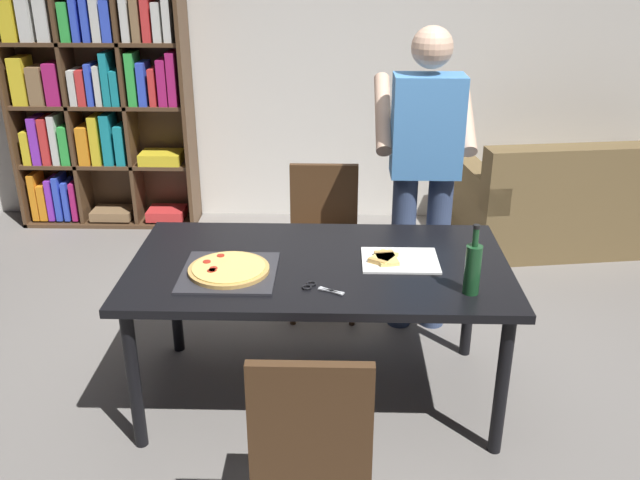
% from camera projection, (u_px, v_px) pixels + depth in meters
% --- Properties ---
extents(ground_plane, '(12.00, 12.00, 0.00)m').
position_uv_depth(ground_plane, '(319.00, 394.00, 3.53)').
color(ground_plane, gray).
extents(back_wall, '(6.40, 0.10, 2.80)m').
position_uv_depth(back_wall, '(328.00, 45.00, 5.36)').
color(back_wall, silver).
rests_on(back_wall, ground_plane).
extents(dining_table, '(1.78, 0.97, 0.75)m').
position_uv_depth(dining_table, '(319.00, 275.00, 3.26)').
color(dining_table, black).
rests_on(dining_table, ground_plane).
extents(chair_near_camera, '(0.42, 0.42, 0.90)m').
position_uv_depth(chair_near_camera, '(312.00, 439.00, 2.43)').
color(chair_near_camera, '#472D19').
rests_on(chair_near_camera, ground_plane).
extents(chair_far_side, '(0.42, 0.42, 0.90)m').
position_uv_depth(chair_far_side, '(324.00, 230.00, 4.22)').
color(chair_far_side, '#472D19').
rests_on(chair_far_side, ground_plane).
extents(couch, '(1.80, 1.08, 0.85)m').
position_uv_depth(couch, '(578.00, 206.00, 5.18)').
color(couch, brown).
rests_on(couch, ground_plane).
extents(bookshelf, '(1.40, 0.35, 1.95)m').
position_uv_depth(bookshelf, '(96.00, 100.00, 5.34)').
color(bookshelf, '#513823').
rests_on(bookshelf, ground_plane).
extents(person_serving_pizza, '(0.55, 0.54, 1.75)m').
position_uv_depth(person_serving_pizza, '(424.00, 165.00, 3.81)').
color(person_serving_pizza, '#38476B').
rests_on(person_serving_pizza, ground_plane).
extents(pepperoni_pizza_on_tray, '(0.43, 0.43, 0.04)m').
position_uv_depth(pepperoni_pizza_on_tray, '(229.00, 270.00, 3.12)').
color(pepperoni_pizza_on_tray, '#2D2D33').
rests_on(pepperoni_pizza_on_tray, dining_table).
extents(pizza_slices_on_towel, '(0.36, 0.28, 0.03)m').
position_uv_depth(pizza_slices_on_towel, '(394.00, 260.00, 3.24)').
color(pizza_slices_on_towel, white).
rests_on(pizza_slices_on_towel, dining_table).
extents(wine_bottle, '(0.07, 0.07, 0.32)m').
position_uv_depth(wine_bottle, '(473.00, 268.00, 2.90)').
color(wine_bottle, '#194723').
rests_on(wine_bottle, dining_table).
extents(kitchen_scissors, '(0.19, 0.14, 0.01)m').
position_uv_depth(kitchen_scissors, '(317.00, 287.00, 2.98)').
color(kitchen_scissors, silver).
rests_on(kitchen_scissors, dining_table).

